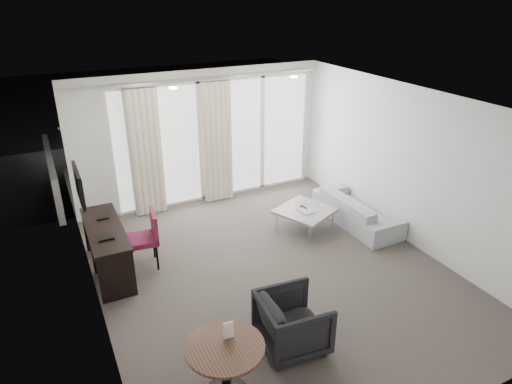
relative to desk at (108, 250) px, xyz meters
name	(u,v)px	position (x,y,z in m)	size (l,w,h in m)	color
floor	(273,272)	(2.23, -1.12, -0.38)	(5.00, 6.00, 0.00)	#464039
ceiling	(276,104)	(2.23, -1.12, 2.22)	(5.00, 6.00, 0.00)	white
wall_left	(90,233)	(-0.27, -1.12, 0.92)	(0.00, 6.00, 2.60)	silver
wall_right	(410,167)	(4.73, -1.12, 0.92)	(0.00, 6.00, 2.60)	silver
wall_front	(437,324)	(2.23, -4.12, 0.92)	(5.00, 0.00, 2.60)	silver
window_panel	(217,140)	(2.53, 1.86, 0.82)	(4.00, 0.02, 2.38)	white
window_frame	(217,140)	(2.53, 1.85, 0.82)	(4.10, 0.06, 2.44)	white
curtain_left	(146,153)	(1.08, 1.70, 0.82)	(0.60, 0.20, 2.38)	beige
curtain_right	(217,143)	(2.48, 1.70, 0.82)	(0.60, 0.20, 2.38)	beige
curtain_track	(202,79)	(2.23, 1.70, 2.07)	(4.80, 0.04, 0.04)	#B2B2B7
downlight_a	(173,88)	(1.33, 0.48, 2.21)	(0.12, 0.12, 0.02)	#FFE0B2
downlight_b	(294,77)	(3.43, 0.48, 2.21)	(0.12, 0.12, 0.02)	#FFE0B2
desk	(108,250)	(0.00, 0.00, 0.00)	(0.51, 1.62, 0.76)	black
tv	(79,185)	(-0.23, 0.33, 0.97)	(0.05, 0.80, 0.50)	black
desk_chair	(142,240)	(0.51, -0.07, 0.07)	(0.49, 0.46, 0.90)	maroon
round_table	(226,370)	(0.71, -2.91, -0.05)	(0.82, 0.82, 0.66)	#4B2E1E
menu_card	(229,333)	(0.79, -2.82, 0.34)	(0.11, 0.02, 0.20)	white
tub_armchair	(293,322)	(1.69, -2.60, -0.03)	(0.75, 0.77, 0.70)	black
coffee_table	(305,219)	(3.37, -0.17, -0.18)	(0.88, 0.88, 0.39)	gray
remote	(304,210)	(3.38, -0.11, -0.02)	(0.05, 0.16, 0.02)	black
magazine	(306,213)	(3.34, -0.24, -0.02)	(0.20, 0.25, 0.01)	gray
sofa	(357,210)	(4.34, -0.39, -0.11)	(1.86, 0.73, 0.54)	#9E9E9F
terrace_slab	(195,173)	(2.53, 3.38, -0.44)	(5.60, 3.00, 0.12)	#4D4D50
rattan_chair_a	(217,164)	(2.81, 2.64, 0.00)	(0.52, 0.52, 0.76)	brown
rattan_chair_b	(264,147)	(4.23, 3.16, 0.04)	(0.57, 0.57, 0.83)	brown
rattan_table	(239,154)	(3.64, 3.32, -0.11)	(0.54, 0.54, 0.54)	brown
balustrade	(175,134)	(2.53, 4.83, 0.12)	(5.50, 0.06, 1.05)	#B2B2B7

